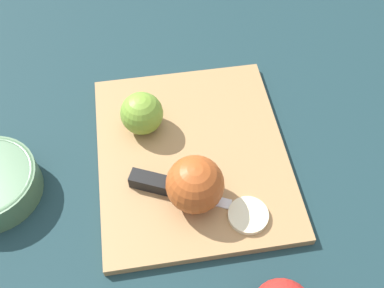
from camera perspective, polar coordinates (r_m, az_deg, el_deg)
ground_plane at (r=0.69m, az=0.00°, el=-1.66°), size 4.00×4.00×0.00m
cutting_board at (r=0.69m, az=0.00°, el=-1.32°), size 0.34×0.29×0.01m
apple_half_left at (r=0.69m, az=-6.37°, el=3.88°), size 0.07×0.07×0.07m
apple_half_right at (r=0.61m, az=0.39°, el=-5.14°), size 0.08×0.08×0.08m
knife at (r=0.64m, az=-4.54°, el=-5.06°), size 0.08×0.14×0.02m
apple_slice at (r=0.63m, az=7.14°, el=-8.97°), size 0.06×0.06×0.01m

